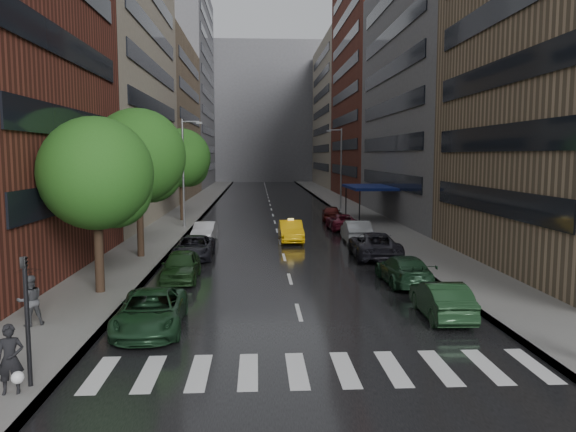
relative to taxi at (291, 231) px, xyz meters
name	(u,v)px	position (x,y,z in m)	size (l,w,h in m)	color
ground	(308,347)	(-0.78, -22.21, -0.76)	(220.00, 220.00, 0.00)	gray
road	(271,206)	(-0.78, 27.79, -0.76)	(14.00, 140.00, 0.01)	black
sidewalk_left	(196,206)	(-9.78, 27.79, -0.69)	(4.00, 140.00, 0.15)	gray
sidewalk_right	(344,205)	(8.22, 27.79, -0.69)	(4.00, 140.00, 0.15)	gray
crosswalk	(321,370)	(-0.58, -24.21, -0.75)	(13.15, 2.80, 0.01)	silver
buildings_left	(155,80)	(-15.78, 36.58, 15.23)	(8.00, 108.00, 38.00)	maroon
buildings_right	(383,87)	(14.22, 34.50, 14.27)	(8.05, 109.10, 36.00)	#937A5B
building_far	(263,114)	(-0.78, 95.79, 15.24)	(40.00, 14.00, 32.00)	slate
tree_near	(96,174)	(-9.38, -14.94, 4.62)	(4.93, 4.93, 7.86)	#382619
tree_mid	(138,156)	(-9.38, -6.12, 5.35)	(5.60, 5.60, 8.93)	#382619
tree_far	(181,158)	(-9.38, 12.76, 5.15)	(5.42, 5.42, 8.64)	#382619
taxi	(291,231)	(0.00, 0.00, 0.00)	(1.61, 4.61, 1.52)	#EDAC0C
parked_cars_left	(185,261)	(-6.18, -10.75, -0.06)	(2.51, 25.37, 1.49)	#1A3B22
parked_cars_right	(364,238)	(4.62, -3.69, -0.02)	(2.88, 36.34, 1.59)	black
ped_bag_walker	(11,360)	(-8.66, -25.68, 0.26)	(0.74, 0.57, 1.80)	black
ped_black_umbrella	(30,292)	(-10.46, -19.87, 0.62)	(1.12, 1.06, 2.09)	#414246
traffic_light	(27,309)	(-8.38, -25.23, 1.47)	(0.18, 0.15, 3.45)	black
street_lamp_left	(184,171)	(-8.50, 7.79, 4.13)	(1.74, 0.22, 9.00)	gray
street_lamp_right	(340,167)	(6.94, 22.79, 4.13)	(1.74, 0.22, 9.00)	gray
awning	(369,187)	(8.20, 12.79, 2.37)	(4.00, 8.00, 3.12)	navy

